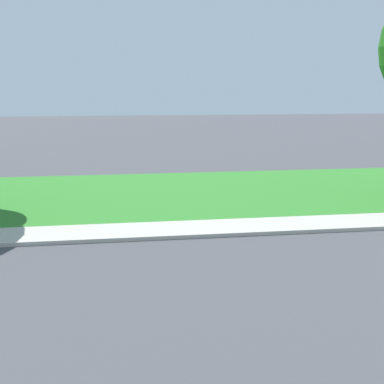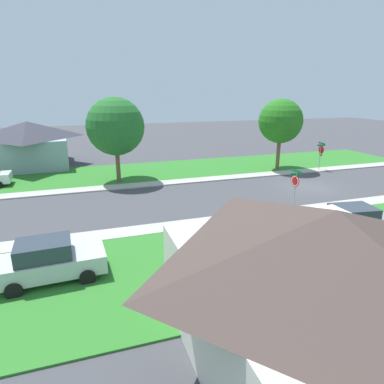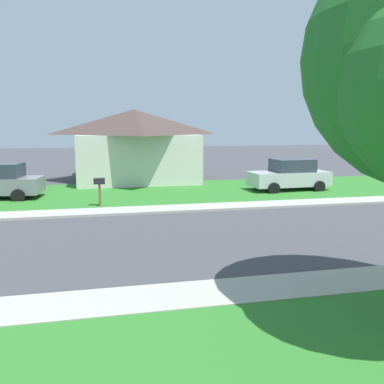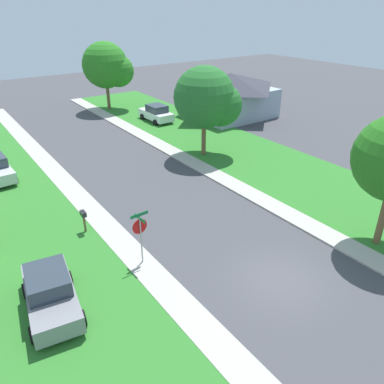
# 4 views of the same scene
# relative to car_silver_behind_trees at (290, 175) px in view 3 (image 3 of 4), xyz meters

# --- Properties ---
(sidewalk_east) EXTENTS (1.40, 56.00, 0.10)m
(sidewalk_east) POSITION_rel_car_silver_behind_trees_xyz_m (13.17, -7.08, -0.82)
(sidewalk_east) COLOR #ADA89E
(sidewalk_east) RESTS_ON ground
(sidewalk_west) EXTENTS (1.40, 56.00, 0.10)m
(sidewalk_west) POSITION_rel_car_silver_behind_trees_xyz_m (3.77, -7.08, -0.82)
(sidewalk_west) COLOR #ADA89E
(sidewalk_west) RESTS_ON ground
(lawn_west) EXTENTS (8.00, 56.00, 0.08)m
(lawn_west) POSITION_rel_car_silver_behind_trees_xyz_m (-0.93, -7.08, -0.83)
(lawn_west) COLOR #2D7528
(lawn_west) RESTS_ON ground
(car_silver_behind_trees) EXTENTS (2.20, 4.38, 1.76)m
(car_silver_behind_trees) POSITION_rel_car_silver_behind_trees_xyz_m (0.00, 0.00, 0.00)
(car_silver_behind_trees) COLOR silver
(car_silver_behind_trees) RESTS_ON ground
(house_left_setback) EXTENTS (9.06, 7.87, 4.60)m
(house_left_setback) POSITION_rel_car_silver_behind_trees_xyz_m (-7.00, -7.72, 1.50)
(house_left_setback) COLOR silver
(house_left_setback) RESTS_ON ground
(mailbox) EXTENTS (0.25, 0.49, 1.31)m
(mailbox) POSITION_rel_car_silver_behind_trees_xyz_m (2.62, -10.17, 0.14)
(mailbox) COLOR brown
(mailbox) RESTS_ON ground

